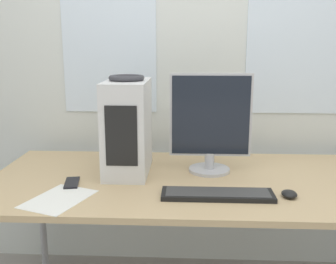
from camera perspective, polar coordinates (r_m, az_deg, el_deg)
name	(u,v)px	position (r m, az deg, el deg)	size (l,w,h in m)	color
wall_back	(201,54)	(2.42, 4.77, 11.25)	(8.00, 0.07, 2.70)	silver
desk	(202,187)	(1.96, 4.99, -7.99)	(2.10, 0.92, 0.77)	tan
pc_tower	(128,127)	(1.99, -5.88, 0.69)	(0.21, 0.39, 0.47)	silver
headphones	(126,78)	(1.95, -6.04, 7.82)	(0.18, 0.18, 0.03)	#333338
monitor_main	(210,123)	(1.99, 6.17, 1.33)	(0.41, 0.21, 0.51)	#B7B7BC
keyboard	(217,194)	(1.73, 7.19, -8.96)	(0.48, 0.13, 0.02)	black
mouse	(289,194)	(1.79, 17.19, -8.59)	(0.07, 0.08, 0.03)	black
cell_phone	(72,183)	(1.92, -13.77, -7.17)	(0.09, 0.16, 0.01)	black
paper_sheet_left	(59,199)	(1.76, -15.56, -9.34)	(0.30, 0.35, 0.00)	white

